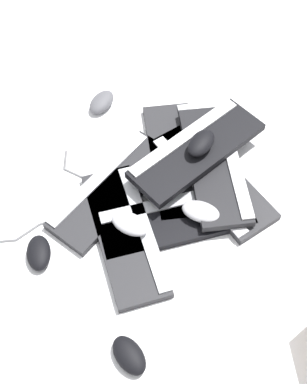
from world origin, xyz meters
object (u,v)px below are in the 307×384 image
(keyboard_0, at_px, (212,179))
(mouse_6, at_px, (130,224))
(mouse_3, at_px, (201,143))
(mouse_7, at_px, (102,102))
(keyboard_4, at_px, (176,220))
(keyboard_1, at_px, (176,159))
(keyboard_5, at_px, (215,164))
(mouse_4, at_px, (39,253))
(mouse_0, at_px, (172,153))
(mouse_1, at_px, (191,153))
(mouse_2, at_px, (129,355))
(keyboard_3, at_px, (126,233))
(keyboard_2, at_px, (113,189))
(keyboard_6, at_px, (197,149))
(mouse_5, at_px, (201,212))

(keyboard_0, relative_size, mouse_6, 4.22)
(mouse_3, relative_size, mouse_7, 1.00)
(keyboard_0, xyz_separation_m, keyboard_4, (-0.14, -0.12, 0.00))
(keyboard_1, xyz_separation_m, keyboard_5, (0.10, -0.07, 0.03))
(mouse_4, bearing_deg, mouse_0, 121.76)
(keyboard_1, bearing_deg, keyboard_4, -105.20)
(mouse_1, height_order, mouse_2, mouse_1)
(keyboard_3, bearing_deg, keyboard_5, 26.44)
(keyboard_2, distance_m, keyboard_4, 0.21)
(keyboard_2, relative_size, mouse_4, 3.97)
(mouse_0, xyz_separation_m, mouse_3, (0.08, -0.03, 0.06))
(mouse_1, xyz_separation_m, mouse_7, (-0.22, 0.30, -0.03))
(keyboard_5, bearing_deg, mouse_7, 128.78)
(keyboard_6, xyz_separation_m, mouse_2, (-0.32, -0.54, -0.05))
(mouse_1, bearing_deg, mouse_2, 9.04)
(mouse_4, distance_m, mouse_7, 0.58)
(keyboard_1, distance_m, keyboard_5, 0.13)
(keyboard_5, bearing_deg, keyboard_1, 146.11)
(keyboard_0, bearing_deg, mouse_3, 108.54)
(keyboard_1, distance_m, mouse_0, 0.04)
(keyboard_2, relative_size, keyboard_3, 0.97)
(mouse_2, relative_size, mouse_7, 1.00)
(keyboard_5, relative_size, mouse_5, 4.12)
(keyboard_5, xyz_separation_m, mouse_0, (-0.12, 0.07, 0.01))
(keyboard_6, xyz_separation_m, mouse_6, (-0.25, -0.19, -0.02))
(keyboard_1, distance_m, keyboard_4, 0.22)
(keyboard_5, bearing_deg, mouse_6, -153.28)
(mouse_5, bearing_deg, mouse_1, -63.93)
(mouse_5, bearing_deg, keyboard_1, -53.09)
(keyboard_1, distance_m, keyboard_3, 0.30)
(keyboard_5, height_order, mouse_7, keyboard_5)
(keyboard_6, height_order, mouse_7, keyboard_6)
(mouse_3, height_order, mouse_5, mouse_3)
(keyboard_3, distance_m, keyboard_4, 0.15)
(keyboard_2, height_order, keyboard_6, keyboard_6)
(keyboard_0, height_order, mouse_3, mouse_3)
(keyboard_5, relative_size, mouse_3, 4.12)
(keyboard_6, bearing_deg, keyboard_2, -171.21)
(mouse_2, relative_size, mouse_6, 1.00)
(keyboard_4, relative_size, keyboard_5, 0.98)
(keyboard_5, distance_m, mouse_0, 0.13)
(mouse_7, bearing_deg, mouse_5, -117.92)
(keyboard_4, relative_size, mouse_1, 4.05)
(keyboard_4, xyz_separation_m, keyboard_6, (0.11, 0.19, 0.06))
(mouse_3, distance_m, mouse_6, 0.32)
(keyboard_0, distance_m, mouse_2, 0.59)
(keyboard_0, bearing_deg, keyboard_5, 61.76)
(keyboard_6, relative_size, mouse_1, 4.17)
(mouse_3, bearing_deg, mouse_4, 156.88)
(keyboard_1, relative_size, keyboard_6, 0.99)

